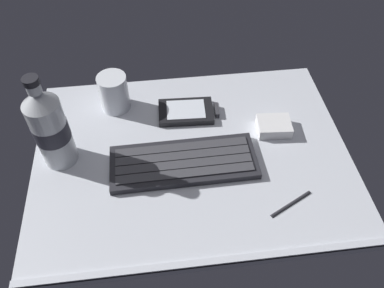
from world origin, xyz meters
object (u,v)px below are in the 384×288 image
at_px(keyboard, 184,162).
at_px(water_bottle, 50,128).
at_px(juice_cup, 114,94).
at_px(charger_block, 274,126).
at_px(handheld_device, 189,111).
at_px(stylus_pen, 291,203).

distance_m(keyboard, water_bottle, 0.26).
bearing_deg(juice_cup, water_bottle, -128.39).
distance_m(juice_cup, charger_block, 0.36).
distance_m(handheld_device, charger_block, 0.19).
bearing_deg(juice_cup, keyboard, -53.89).
bearing_deg(stylus_pen, charger_block, 58.81).
relative_size(handheld_device, stylus_pen, 1.37).
height_order(handheld_device, juice_cup, juice_cup).
relative_size(charger_block, stylus_pen, 0.74).
xyz_separation_m(keyboard, water_bottle, (-0.24, 0.05, 0.08)).
relative_size(keyboard, juice_cup, 3.43).
relative_size(keyboard, charger_block, 4.16).
height_order(keyboard, charger_block, charger_block).
distance_m(handheld_device, stylus_pen, 0.30).
bearing_deg(handheld_device, charger_block, -22.13).
bearing_deg(handheld_device, water_bottle, -160.62).
bearing_deg(charger_block, stylus_pen, -94.60).
xyz_separation_m(keyboard, juice_cup, (-0.13, 0.18, 0.03)).
bearing_deg(juice_cup, charger_block, -18.72).
height_order(keyboard, stylus_pen, keyboard).
bearing_deg(stylus_pen, juice_cup, 110.38).
xyz_separation_m(juice_cup, stylus_pen, (0.32, -0.30, -0.04)).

